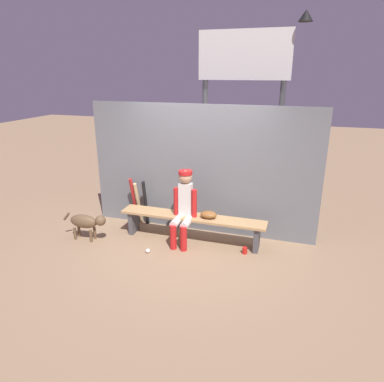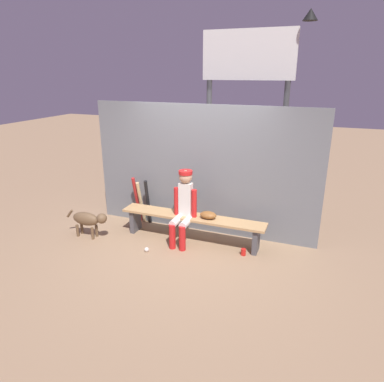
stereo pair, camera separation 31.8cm
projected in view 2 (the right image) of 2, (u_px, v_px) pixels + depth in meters
ground_plane at (192, 240)px, 6.07m from camera, size 30.00×30.00×0.00m
chainlink_fence at (202, 170)px, 6.11m from camera, size 4.12×0.03×2.29m
dugout_bench at (192, 221)px, 5.95m from camera, size 2.54×0.36×0.46m
player_seated at (183, 205)px, 5.79m from camera, size 0.41×0.55×1.26m
baseball_glove at (208, 215)px, 5.80m from camera, size 0.28×0.20×0.12m
bat_aluminum_black at (148, 202)px, 6.57m from camera, size 0.11×0.26×0.91m
bat_wood_natural at (141, 202)px, 6.63m from camera, size 0.09×0.25×0.85m
bat_aluminum_red at (137, 200)px, 6.65m from camera, size 0.08×0.26×0.94m
baseball at (147, 250)px, 5.68m from camera, size 0.07×0.07×0.07m
cup_on_ground at (243, 252)px, 5.56m from camera, size 0.08×0.08×0.11m
cup_on_bench at (189, 212)px, 5.92m from camera, size 0.08×0.08×0.11m
scoreboard at (250, 84)px, 6.20m from camera, size 1.94×0.27×3.74m
dog at (88, 219)px, 6.09m from camera, size 0.84×0.20×0.49m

